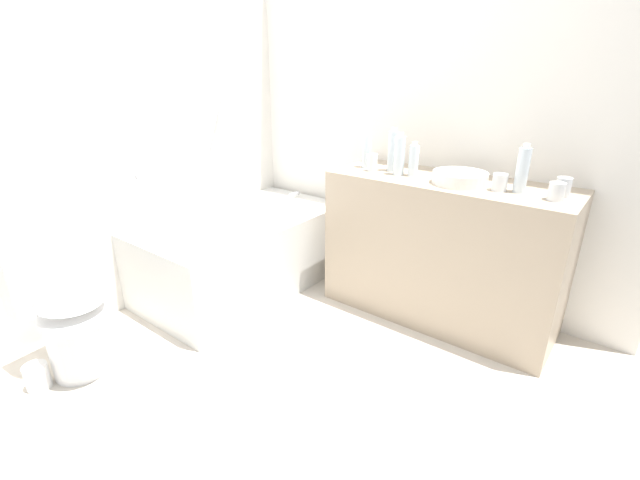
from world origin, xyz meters
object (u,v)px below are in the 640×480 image
object	(u,v)px
toilet	(66,316)
drinking_glass_2	(563,187)
water_bottle_1	(414,160)
toilet_paper_roll	(37,377)
water_bottle_2	(399,155)
water_bottle_4	(393,151)
sink_faucet	(471,173)
drinking_glass_3	(556,192)
drinking_glass_1	(500,182)
bathtub	(243,250)
water_bottle_0	(522,170)
drinking_glass_0	(372,162)
water_bottle_3	(366,150)
sink_basin	(460,178)

from	to	relation	value
toilet	drinking_glass_2	xyz separation A→B (m)	(1.68, -1.82, 0.60)
water_bottle_1	toilet_paper_roll	bearing A→B (deg)	150.10
water_bottle_2	drinking_glass_2	bearing A→B (deg)	-84.63
water_bottle_2	water_bottle_4	size ratio (longest dim) A/B	0.94
sink_faucet	drinking_glass_3	xyz separation A→B (m)	(-0.20, -0.48, 0.02)
toilet	drinking_glass_1	bearing A→B (deg)	41.11
bathtub	toilet	xyz separation A→B (m)	(-1.19, 0.01, 0.04)
water_bottle_2	drinking_glass_3	bearing A→B (deg)	-90.72
water_bottle_0	water_bottle_4	bearing A→B (deg)	87.31
drinking_glass_0	toilet_paper_roll	distance (m)	2.13
water_bottle_1	drinking_glass_1	xyz separation A→B (m)	(-0.02, -0.50, -0.05)
toilet	water_bottle_3	xyz separation A→B (m)	(1.65, -0.70, 0.66)
toilet	water_bottle_2	xyz separation A→B (m)	(1.60, -0.96, 0.67)
water_bottle_0	sink_basin	bearing A→B (deg)	93.23
drinking_glass_0	sink_basin	bearing A→B (deg)	-87.61
water_bottle_1	drinking_glass_3	xyz separation A→B (m)	(-0.03, -0.77, -0.05)
toilet	water_bottle_3	size ratio (longest dim) A/B	2.89
bathtub	toilet	distance (m)	1.19
water_bottle_2	water_bottle_3	xyz separation A→B (m)	(0.05, 0.26, -0.01)
water_bottle_1	drinking_glass_0	bearing A→B (deg)	97.70
toilet	drinking_glass_0	bearing A→B (deg)	58.85
toilet_paper_roll	water_bottle_4	bearing A→B (deg)	-25.41
sink_faucet	drinking_glass_1	distance (m)	0.29
water_bottle_4	drinking_glass_2	xyz separation A→B (m)	(0.02, -0.95, -0.08)
water_bottle_0	water_bottle_1	bearing A→B (deg)	90.50
water_bottle_1	drinking_glass_1	distance (m)	0.51
water_bottle_0	water_bottle_3	bearing A→B (deg)	88.76
sink_faucet	water_bottle_3	world-z (taller)	water_bottle_3
water_bottle_0	water_bottle_4	distance (m)	0.76
drinking_glass_3	toilet_paper_roll	world-z (taller)	drinking_glass_3
toilet	drinking_glass_2	world-z (taller)	drinking_glass_2
drinking_glass_2	toilet	bearing A→B (deg)	132.70
water_bottle_3	toilet_paper_roll	distance (m)	2.17
sink_basin	water_bottle_3	distance (m)	0.63
sink_faucet	water_bottle_2	bearing A→B (deg)	117.38
sink_faucet	toilet	bearing A→B (deg)	143.49
water_bottle_2	drinking_glass_0	world-z (taller)	water_bottle_2
water_bottle_0	water_bottle_3	xyz separation A→B (m)	(0.02, 0.94, -0.01)
bathtub	sink_faucet	world-z (taller)	bathtub
sink_basin	drinking_glass_0	xyz separation A→B (m)	(-0.02, 0.55, 0.02)
bathtub	toilet_paper_roll	bearing A→B (deg)	179.62
water_bottle_1	water_bottle_0	bearing A→B (deg)	-89.50
drinking_glass_2	toilet_paper_roll	bearing A→B (deg)	135.67
water_bottle_4	bathtub	bearing A→B (deg)	118.80
sink_faucet	water_bottle_1	bearing A→B (deg)	120.22
toilet	drinking_glass_2	distance (m)	2.55
bathtub	water_bottle_2	size ratio (longest dim) A/B	5.80
bathtub	water_bottle_0	world-z (taller)	bathtub
water_bottle_1	drinking_glass_0	distance (m)	0.26
toilet	sink_basin	bearing A→B (deg)	45.58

